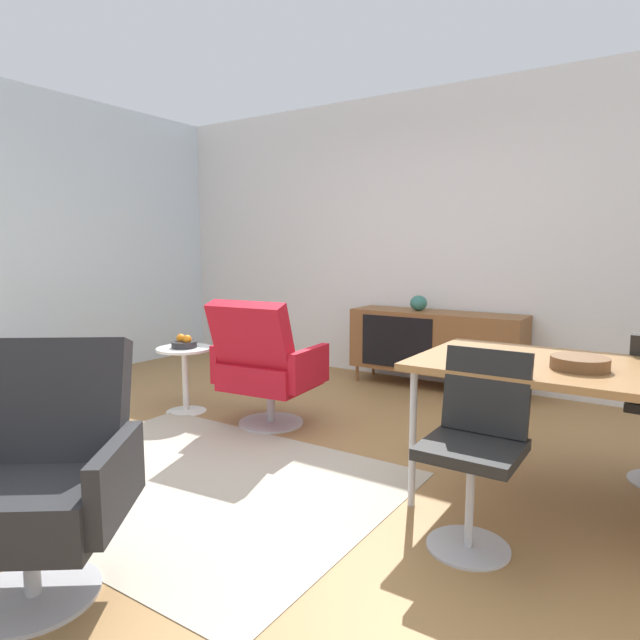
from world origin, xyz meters
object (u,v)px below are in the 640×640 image
wooden_bowl_on_table (580,363)px  side_table_round (185,372)px  armchair_black_shell (34,471)px  fruit_bowl (184,343)px  dining_table (586,375)px  lounge_chair_red (265,364)px  dining_chair_front_left (476,441)px  magazine_stack (29,380)px  vase_cobalt (419,303)px  sideboard (435,342)px

wooden_bowl_on_table → side_table_round: bearing=175.7°
armchair_black_shell → fruit_bowl: bearing=123.3°
dining_table → lounge_chair_red: (-2.12, 0.18, -0.23)m
dining_chair_front_left → magazine_stack: dining_chair_front_left is taller
fruit_bowl → magazine_stack: fruit_bowl is taller
vase_cobalt → dining_chair_front_left: (1.33, -2.48, -0.32)m
wooden_bowl_on_table → fruit_bowl: 2.90m
armchair_black_shell → magazine_stack: bearing=152.0°
armchair_black_shell → dining_chair_front_left: bearing=43.6°
dining_chair_front_left → armchair_black_shell: armchair_black_shell is taller
vase_cobalt → fruit_bowl: (-1.22, -1.80, -0.24)m
fruit_bowl → magazine_stack: size_ratio=0.51×
lounge_chair_red → side_table_round: (-0.78, -0.06, -0.15)m
fruit_bowl → magazine_stack: (-1.57, -0.41, -0.43)m
wooden_bowl_on_table → lounge_chair_red: 2.14m
sideboard → side_table_round: 2.28m
lounge_chair_red → side_table_round: 0.79m
vase_cobalt → armchair_black_shell: bearing=-89.4°
vase_cobalt → wooden_bowl_on_table: size_ratio=0.61×
sideboard → dining_chair_front_left: bearing=-65.0°
dining_table → armchair_black_shell: bearing=-132.5°
magazine_stack → lounge_chair_red: bearing=11.1°
dining_table → side_table_round: (-2.90, 0.12, -0.38)m
side_table_round → wooden_bowl_on_table: bearing=-4.3°
vase_cobalt → dining_chair_front_left: size_ratio=0.19×
sideboard → armchair_black_shell: bearing=-92.2°
sideboard → vase_cobalt: size_ratio=10.07×
fruit_bowl → vase_cobalt: bearing=55.9°
side_table_round → fruit_bowl: 0.23m
lounge_chair_red → fruit_bowl: (-0.78, -0.06, 0.09)m
vase_cobalt → side_table_round: 2.22m
magazine_stack → vase_cobalt: bearing=38.3°
wooden_bowl_on_table → side_table_round: 2.92m
lounge_chair_red → armchair_black_shell: 2.03m
lounge_chair_red → magazine_stack: bearing=-168.9°
vase_cobalt → fruit_bowl: bearing=-124.1°
dining_chair_front_left → fruit_bowl: size_ratio=4.28×
vase_cobalt → side_table_round: bearing=-124.1°
dining_table → lounge_chair_red: 2.14m
sideboard → lounge_chair_red: 1.85m
vase_cobalt → magazine_stack: vase_cobalt is taller
dining_chair_front_left → lounge_chair_red: 1.92m
armchair_black_shell → magazine_stack: size_ratio=2.41×
dining_table → armchair_black_shell: (-1.64, -1.79, -0.23)m
sideboard → armchair_black_shell: armchair_black_shell is taller
lounge_chair_red → magazine_stack: lounge_chair_red is taller
armchair_black_shell → side_table_round: bearing=123.3°
fruit_bowl → magazine_stack: 1.68m
vase_cobalt → lounge_chair_red: 1.83m
sideboard → wooden_bowl_on_table: wooden_bowl_on_table is taller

